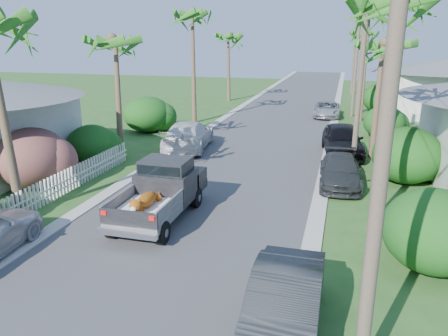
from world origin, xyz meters
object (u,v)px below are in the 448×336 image
(parked_car_rf, at_px, (342,140))
(palm_r_b, at_px, (383,44))
(house_right_far, at_px, (448,90))
(utility_pole_a, at_px, (384,147))
(parked_car_lf, at_px, (188,136))
(palm_r_c, at_px, (370,10))
(palm_r_d, at_px, (366,32))
(parked_car_rd, at_px, (327,109))
(parked_car_rm, at_px, (340,171))
(pickup_truck, at_px, (164,189))
(palm_l_b, at_px, (114,39))
(parked_car_rn, at_px, (284,307))
(palm_l_d, at_px, (229,35))
(palm_l_c, at_px, (192,13))
(utility_pole_d, at_px, (354,53))
(utility_pole_b, at_px, (361,74))
(utility_pole_c, at_px, (356,59))

(parked_car_rf, bearing_deg, palm_r_b, -12.23)
(house_right_far, xyz_separation_m, utility_pole_a, (-7.40, -32.00, 2.48))
(parked_car_lf, xyz_separation_m, palm_r_c, (9.80, 11.96, 7.29))
(palm_r_d, xyz_separation_m, house_right_far, (6.50, -10.00, -4.62))
(parked_car_rd, bearing_deg, parked_car_rm, -86.72)
(pickup_truck, distance_m, utility_pole_a, 10.07)
(palm_l_b, height_order, palm_r_b, palm_l_b)
(pickup_truck, xyz_separation_m, parked_car_rn, (5.15, -5.60, -0.29))
(palm_r_d, bearing_deg, parked_car_lf, -111.26)
(palm_r_d, bearing_deg, palm_r_b, -89.77)
(palm_l_d, bearing_deg, palm_r_c, -32.21)
(parked_car_rd, bearing_deg, palm_r_b, -77.45)
(parked_car_rm, distance_m, palm_l_c, 17.96)
(parked_car_rf, bearing_deg, parked_car_rd, 89.34)
(utility_pole_a, bearing_deg, palm_r_b, 86.63)
(house_right_far, relative_size, utility_pole_a, 1.00)
(parked_car_rm, height_order, utility_pole_d, utility_pole_d)
(parked_car_rd, relative_size, palm_r_d, 0.56)
(palm_l_d, distance_m, utility_pole_a, 38.02)
(parked_car_rn, bearing_deg, utility_pole_a, -32.78)
(palm_l_d, height_order, house_right_far, palm_l_d)
(palm_r_d, bearing_deg, parked_car_rn, -93.45)
(palm_r_c, xyz_separation_m, utility_pole_a, (-0.60, -28.00, -3.51))
(parked_car_rf, bearing_deg, utility_pole_b, -81.64)
(pickup_truck, relative_size, palm_r_d, 0.64)
(parked_car_rn, distance_m, parked_car_rd, 28.14)
(parked_car_rm, relative_size, parked_car_rf, 0.87)
(palm_l_d, xyz_separation_m, palm_r_b, (13.10, -19.00, -0.49))
(palm_l_c, xyz_separation_m, palm_l_d, (-0.50, 12.00, -1.47))
(parked_car_rn, bearing_deg, palm_r_b, 80.48)
(pickup_truck, bearing_deg, parked_car_rf, 59.88)
(utility_pole_a, bearing_deg, house_right_far, 76.98)
(parked_car_rn, relative_size, house_right_far, 0.48)
(parked_car_rn, distance_m, utility_pole_a, 4.30)
(palm_r_b, bearing_deg, utility_pole_a, -93.37)
(palm_r_c, height_order, utility_pole_c, palm_r_c)
(parked_car_rm, xyz_separation_m, parked_car_rd, (-1.40, 17.31, -0.00))
(parked_car_lf, bearing_deg, utility_pole_b, 165.77)
(parked_car_rn, height_order, palm_r_b, palm_r_b)
(palm_l_c, bearing_deg, palm_r_d, 55.22)
(pickup_truck, distance_m, parked_car_rn, 7.61)
(palm_l_d, distance_m, palm_r_b, 23.08)
(utility_pole_b, bearing_deg, parked_car_rm, -100.68)
(parked_car_rd, xyz_separation_m, palm_l_d, (-10.10, 6.87, 5.82))
(palm_l_b, bearing_deg, palm_l_c, 85.43)
(utility_pole_b, bearing_deg, utility_pole_c, 90.00)
(parked_car_rf, distance_m, palm_l_c, 14.77)
(palm_l_c, xyz_separation_m, utility_pole_d, (11.60, 21.00, -3.31))
(parked_car_rn, height_order, palm_l_b, palm_l_b)
(palm_l_b, relative_size, palm_l_c, 0.80)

